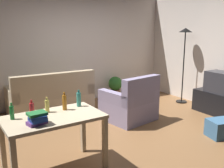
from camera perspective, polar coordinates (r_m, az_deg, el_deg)
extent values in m
cube|color=brown|center=(4.81, 2.13, -10.13)|extent=(5.20, 4.40, 0.02)
cube|color=silver|center=(6.41, -8.82, 7.97)|extent=(5.20, 0.10, 2.70)
cube|color=beige|center=(6.29, 22.55, 7.09)|extent=(0.10, 4.40, 2.70)
cube|color=tan|center=(5.84, -13.31, -4.15)|extent=(1.74, 0.84, 0.40)
cube|color=tan|center=(5.41, -12.41, -0.39)|extent=(1.74, 0.16, 0.52)
cube|color=tan|center=(6.04, -6.34, -0.29)|extent=(0.16, 0.84, 0.22)
cube|color=tan|center=(5.58, -21.17, -2.15)|extent=(0.16, 0.84, 0.22)
cube|color=black|center=(5.99, 22.53, -3.98)|extent=(0.44, 1.10, 0.48)
cube|color=#2D2D33|center=(5.88, 22.91, 0.33)|extent=(0.40, 0.60, 0.44)
cylinder|color=black|center=(6.70, 14.98, -3.74)|extent=(0.26, 0.26, 0.03)
cylinder|color=black|center=(6.52, 15.41, 3.49)|extent=(0.03, 0.03, 1.68)
cone|color=black|center=(6.45, 15.87, 11.33)|extent=(0.32, 0.32, 0.10)
cube|color=#C6B28E|center=(3.31, -12.80, -7.21)|extent=(1.22, 0.74, 0.04)
cube|color=tan|center=(3.42, -1.55, -13.10)|extent=(0.06, 0.06, 0.72)
cube|color=tan|center=(3.61, -22.86, -12.76)|extent=(0.06, 0.06, 0.72)
cube|color=tan|center=(3.92, -6.38, -9.75)|extent=(0.06, 0.06, 0.72)
cylinder|color=brown|center=(6.83, 0.73, -2.17)|extent=(0.24, 0.24, 0.22)
sphere|color=#2D6B28|center=(6.77, 0.73, 0.13)|extent=(0.36, 0.36, 0.36)
cube|color=gray|center=(5.27, 3.63, -5.65)|extent=(1.03, 0.98, 0.40)
cube|color=slate|center=(4.92, 6.51, -1.46)|extent=(0.91, 0.31, 0.52)
cube|color=gray|center=(5.44, 6.43, -1.72)|extent=(0.30, 0.86, 0.22)
cube|color=gray|center=(4.94, 0.64, -3.13)|extent=(0.30, 0.86, 0.22)
cube|color=#386084|center=(4.86, 23.06, -8.91)|extent=(0.55, 0.45, 0.30)
cylinder|color=#1E722D|center=(3.31, -21.13, -5.92)|extent=(0.05, 0.05, 0.16)
cylinder|color=#1E722D|center=(3.28, -21.26, -4.24)|extent=(0.02, 0.02, 0.04)
cylinder|color=#AD2323|center=(3.31, -17.18, -5.51)|extent=(0.06, 0.06, 0.18)
cylinder|color=#AD2323|center=(3.28, -17.30, -3.71)|extent=(0.03, 0.03, 0.04)
cylinder|color=#BCB24C|center=(3.44, -14.06, -4.76)|extent=(0.06, 0.06, 0.16)
cylinder|color=#BCB24C|center=(3.41, -14.15, -3.14)|extent=(0.03, 0.03, 0.04)
cylinder|color=#9E6019|center=(3.49, -10.38, -4.02)|extent=(0.06, 0.06, 0.20)
cylinder|color=#9E6019|center=(3.45, -10.46, -2.11)|extent=(0.03, 0.03, 0.04)
cylinder|color=teal|center=(3.61, -7.31, -3.41)|extent=(0.06, 0.06, 0.19)
cylinder|color=teal|center=(3.58, -7.36, -1.62)|extent=(0.03, 0.03, 0.04)
cube|color=#593372|center=(3.08, -16.15, -8.12)|extent=(0.24, 0.17, 0.04)
cube|color=navy|center=(3.05, -15.98, -7.47)|extent=(0.19, 0.19, 0.04)
cube|color=navy|center=(3.03, -15.97, -6.86)|extent=(0.19, 0.19, 0.03)
cube|color=#236B33|center=(3.02, -16.16, -6.27)|extent=(0.21, 0.17, 0.03)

